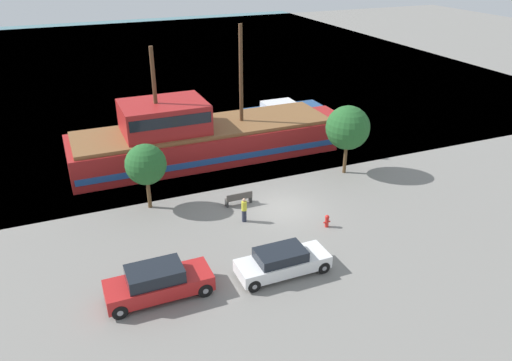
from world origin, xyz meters
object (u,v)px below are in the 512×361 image
(parked_car_curb_mid, at_px, (158,282))
(fire_hydrant, at_px, (327,221))
(bench_promenade_east, at_px, (239,198))
(pedestrian_walking_near, at_px, (244,210))
(pirate_ship, at_px, (200,137))
(parked_car_curb_front, at_px, (282,262))
(moored_boat_dockside, at_px, (283,110))

(parked_car_curb_mid, height_order, fire_hydrant, parked_car_curb_mid)
(bench_promenade_east, xyz_separation_m, pedestrian_walking_near, (-0.45, -2.02, 0.32))
(parked_car_curb_mid, bearing_deg, pirate_ship, 66.04)
(parked_car_curb_front, bearing_deg, moored_boat_dockside, 64.32)
(parked_car_curb_front, height_order, parked_car_curb_mid, parked_car_curb_mid)
(parked_car_curb_front, bearing_deg, parked_car_curb_mid, 174.23)
(parked_car_curb_mid, bearing_deg, fire_hydrant, 13.11)
(pirate_ship, xyz_separation_m, parked_car_curb_mid, (-6.67, -15.00, -0.85))
(bench_promenade_east, relative_size, pedestrian_walking_near, 1.12)
(pirate_ship, height_order, moored_boat_dockside, pirate_ship)
(parked_car_curb_front, bearing_deg, pedestrian_walking_near, 88.56)
(pirate_ship, xyz_separation_m, pedestrian_walking_near, (-0.48, -10.15, -0.90))
(fire_hydrant, xyz_separation_m, pedestrian_walking_near, (-4.17, 2.43, 0.35))
(pirate_ship, bearing_deg, parked_car_curb_mid, -113.96)
(parked_car_curb_front, distance_m, pedestrian_walking_near, 5.46)
(fire_hydrant, bearing_deg, parked_car_curb_mid, -166.89)
(bench_promenade_east, bearing_deg, parked_car_curb_front, -94.46)
(pedestrian_walking_near, bearing_deg, pirate_ship, 87.32)
(pirate_ship, distance_m, moored_boat_dockside, 12.14)
(pedestrian_walking_near, bearing_deg, parked_car_curb_mid, -141.93)
(pirate_ship, xyz_separation_m, bench_promenade_east, (-0.03, -8.13, -1.22))
(parked_car_curb_front, bearing_deg, pirate_ship, 87.75)
(bench_promenade_east, distance_m, pedestrian_walking_near, 2.10)
(pirate_ship, bearing_deg, fire_hydrant, -73.63)
(pirate_ship, distance_m, parked_car_curb_mid, 16.43)
(parked_car_curb_mid, bearing_deg, parked_car_curb_front, -5.77)
(fire_hydrant, bearing_deg, pirate_ship, 106.37)
(parked_car_curb_front, distance_m, fire_hydrant, 5.27)
(pirate_ship, xyz_separation_m, parked_car_curb_front, (-0.61, -15.61, -0.96))
(pedestrian_walking_near, bearing_deg, moored_boat_dockside, 57.83)
(pirate_ship, relative_size, fire_hydrant, 27.59)
(pirate_ship, height_order, bench_promenade_east, pirate_ship)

